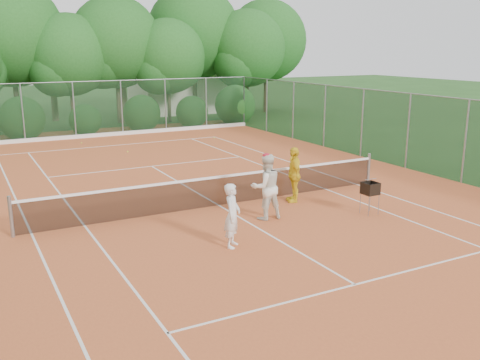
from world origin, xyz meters
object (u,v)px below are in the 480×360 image
object	(u,v)px
player_center_grp	(266,187)
player_yellow	(294,174)
ball_hopper	(370,189)
player_white	(232,216)

from	to	relation	value
player_center_grp	player_yellow	bearing A→B (deg)	33.23
player_yellow	ball_hopper	distance (m)	2.48
player_center_grp	ball_hopper	world-z (taller)	player_center_grp
player_center_grp	player_yellow	xyz separation A→B (m)	(1.68, 1.10, -0.07)
player_yellow	ball_hopper	size ratio (longest dim) A/B	1.84
player_yellow	player_center_grp	bearing A→B (deg)	-35.91
player_white	player_yellow	size ratio (longest dim) A/B	0.91
player_yellow	ball_hopper	bearing A→B (deg)	50.67
player_yellow	player_white	bearing A→B (deg)	-32.61
player_white	player_center_grp	world-z (taller)	player_center_grp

